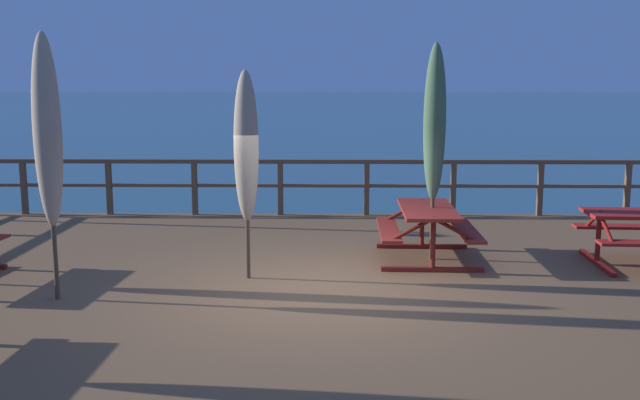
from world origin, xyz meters
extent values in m
plane|color=#2D5B6B|center=(0.00, 0.00, 0.00)|extent=(600.00, 600.00, 0.00)
cube|color=brown|center=(0.00, 0.00, 0.30)|extent=(15.45, 10.43, 0.61)
cube|color=brown|center=(0.00, 5.06, 1.66)|extent=(15.15, 0.09, 0.08)
cube|color=brown|center=(0.00, 5.06, 1.19)|extent=(15.15, 0.07, 0.06)
cube|color=brown|center=(-5.89, 5.06, 1.13)|extent=(0.10, 0.10, 1.05)
cube|color=brown|center=(-4.21, 5.06, 1.13)|extent=(0.10, 0.10, 1.05)
cube|color=brown|center=(-2.52, 5.06, 1.13)|extent=(0.10, 0.10, 1.05)
cube|color=brown|center=(-0.84, 5.06, 1.13)|extent=(0.10, 0.10, 1.05)
cube|color=brown|center=(0.84, 5.06, 1.13)|extent=(0.10, 0.10, 1.05)
cube|color=brown|center=(2.52, 5.06, 1.13)|extent=(0.10, 0.10, 1.05)
cube|color=brown|center=(4.21, 5.06, 1.13)|extent=(0.10, 0.10, 1.05)
cube|color=brown|center=(5.89, 5.06, 1.13)|extent=(0.10, 0.10, 1.05)
cube|color=maroon|center=(1.55, 1.55, 1.35)|extent=(0.80, 1.76, 0.05)
cube|color=maroon|center=(2.11, 1.54, 1.05)|extent=(0.32, 1.75, 0.04)
cube|color=maroon|center=(0.99, 1.56, 1.05)|extent=(0.32, 1.75, 0.04)
cube|color=maroon|center=(1.53, 0.86, 0.64)|extent=(1.40, 0.11, 0.06)
cylinder|color=maroon|center=(1.53, 0.86, 0.98)|extent=(0.07, 0.07, 0.74)
cylinder|color=maroon|center=(1.81, 0.85, 1.20)|extent=(0.63, 0.07, 0.37)
cylinder|color=maroon|center=(1.25, 0.87, 1.20)|extent=(0.63, 0.07, 0.37)
cube|color=maroon|center=(1.56, 2.25, 0.64)|extent=(1.40, 0.11, 0.06)
cylinder|color=maroon|center=(1.56, 2.25, 0.98)|extent=(0.07, 0.07, 0.74)
cylinder|color=maroon|center=(1.84, 2.24, 1.20)|extent=(0.63, 0.07, 0.37)
cylinder|color=maroon|center=(1.28, 2.25, 1.20)|extent=(0.63, 0.07, 0.37)
cube|color=maroon|center=(3.92, 1.29, 0.64)|extent=(0.15, 1.40, 0.06)
cylinder|color=maroon|center=(3.92, 1.29, 0.98)|extent=(0.07, 0.07, 0.74)
cylinder|color=maroon|center=(3.91, 1.01, 1.20)|extent=(0.09, 0.63, 0.37)
cylinder|color=maroon|center=(3.94, 1.56, 1.20)|extent=(0.09, 0.63, 0.37)
cylinder|color=#4C3828|center=(1.62, 1.57, 2.08)|extent=(0.06, 0.06, 2.94)
ellipsoid|color=#4C704C|center=(1.62, 1.57, 2.60)|extent=(0.32, 0.32, 2.24)
cylinder|color=#2D432D|center=(1.62, 1.57, 2.43)|extent=(0.21, 0.21, 0.05)
cone|color=#4C3828|center=(1.62, 1.57, 3.62)|extent=(0.10, 0.10, 0.14)
cylinder|color=#4C3828|center=(-0.94, 0.50, 1.89)|extent=(0.06, 0.06, 2.56)
ellipsoid|color=tan|center=(-0.94, 0.50, 2.35)|extent=(0.32, 0.32, 1.95)
cylinder|color=#685B4C|center=(-0.94, 0.50, 2.20)|extent=(0.21, 0.21, 0.05)
cone|color=#4C3828|center=(-0.94, 0.50, 3.24)|extent=(0.10, 0.10, 0.14)
cylinder|color=#4C3828|center=(-3.11, -0.45, 2.08)|extent=(0.06, 0.06, 2.95)
ellipsoid|color=tan|center=(-3.11, -0.45, 2.61)|extent=(0.32, 0.32, 2.24)
cylinder|color=#685B4C|center=(-3.11, -0.45, 2.44)|extent=(0.21, 0.21, 0.05)
cone|color=#4C3828|center=(-3.11, -0.45, 3.63)|extent=(0.10, 0.10, 0.14)
camera|label=1|loc=(0.15, -8.43, 3.12)|focal=39.28mm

